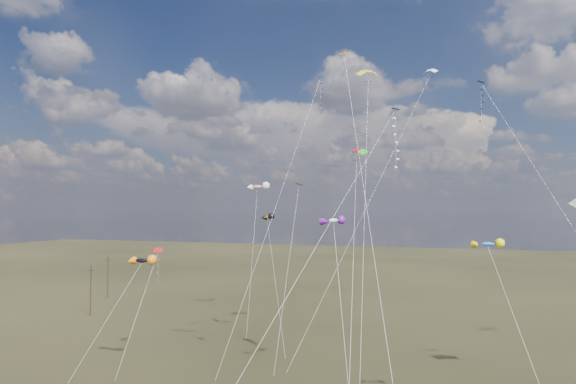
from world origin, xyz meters
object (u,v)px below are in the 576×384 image
(utility_pole_far, at_px, (108,277))
(utility_pole_near, at_px, (91,290))
(parafoil_yellow, at_px, (368,72))
(novelty_black_orange, at_px, (141,261))
(diamond_black_high, at_px, (491,116))

(utility_pole_far, bearing_deg, utility_pole_near, -60.26)
(utility_pole_near, bearing_deg, parafoil_yellow, -9.15)
(parafoil_yellow, relative_size, novelty_black_orange, 2.80)
(utility_pole_near, bearing_deg, novelty_black_orange, -40.59)
(utility_pole_near, height_order, parafoil_yellow, parafoil_yellow)
(utility_pole_near, bearing_deg, utility_pole_far, 119.74)
(utility_pole_near, relative_size, parafoil_yellow, 0.23)
(novelty_black_orange, bearing_deg, utility_pole_near, 139.41)
(utility_pole_far, bearing_deg, novelty_black_orange, -47.07)
(utility_pole_far, xyz_separation_m, diamond_black_high, (68.21, -15.02, 24.18))
(parafoil_yellow, height_order, novelty_black_orange, parafoil_yellow)
(utility_pole_near, height_order, diamond_black_high, diamond_black_high)
(utility_pole_far, distance_m, parafoil_yellow, 65.45)
(utility_pole_near, relative_size, utility_pole_far, 1.00)
(utility_pole_far, height_order, diamond_black_high, diamond_black_high)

